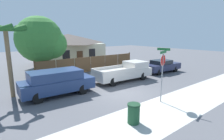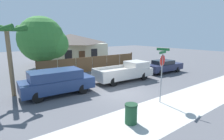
% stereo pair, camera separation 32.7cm
% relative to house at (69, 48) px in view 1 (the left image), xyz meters
% --- Properties ---
extents(ground_plane, '(80.00, 80.00, 0.00)m').
position_rel_house_xyz_m(ground_plane, '(-3.07, -15.70, -2.21)').
color(ground_plane, '#56565B').
extents(sidewalk_strip, '(36.00, 3.20, 0.01)m').
position_rel_house_xyz_m(sidewalk_strip, '(-3.07, -19.30, -2.21)').
color(sidewalk_strip, beige).
rests_on(sidewalk_strip, ground).
extents(wooden_fence, '(12.40, 0.12, 1.80)m').
position_rel_house_xyz_m(wooden_fence, '(-0.79, -7.55, -1.36)').
color(wooden_fence, brown).
rests_on(wooden_fence, ground).
extents(house, '(9.38, 7.45, 4.27)m').
position_rel_house_xyz_m(house, '(0.00, 0.00, 0.00)').
color(house, beige).
rests_on(house, ground).
extents(oak_tree, '(4.83, 4.60, 6.02)m').
position_rel_house_xyz_m(oak_tree, '(-5.71, -6.43, 1.41)').
color(oak_tree, brown).
rests_on(oak_tree, ground).
extents(palm_tree, '(2.43, 2.63, 4.88)m').
position_rel_house_xyz_m(palm_tree, '(-9.46, -11.48, 1.96)').
color(palm_tree, brown).
rests_on(palm_tree, ground).
extents(red_suv, '(5.06, 2.26, 1.78)m').
position_rel_house_xyz_m(red_suv, '(-6.89, -13.00, -1.24)').
color(red_suv, navy).
rests_on(red_suv, ground).
extents(orange_pickup, '(5.69, 2.29, 1.70)m').
position_rel_house_xyz_m(orange_pickup, '(-0.43, -13.01, -1.38)').
color(orange_pickup, silver).
rests_on(orange_pickup, ground).
extents(parked_sedan, '(4.67, 1.97, 1.41)m').
position_rel_house_xyz_m(parked_sedan, '(5.23, -13.00, -1.47)').
color(parked_sedan, '#282D4C').
rests_on(parked_sedan, ground).
extents(stop_sign, '(0.88, 0.80, 3.43)m').
position_rel_house_xyz_m(stop_sign, '(-2.21, -18.33, 0.12)').
color(stop_sign, gray).
rests_on(stop_sign, ground).
extents(trash_bin, '(0.63, 0.63, 0.99)m').
position_rel_house_xyz_m(trash_bin, '(-5.53, -19.20, -1.71)').
color(trash_bin, '#1E4C2D').
rests_on(trash_bin, ground).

